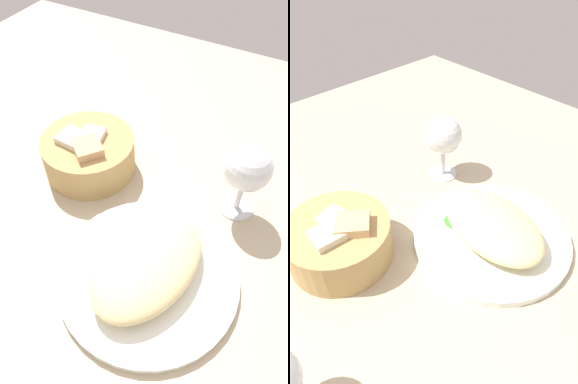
# 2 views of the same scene
# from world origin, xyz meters

# --- Properties ---
(ground_plane) EXTENTS (1.40, 1.40, 0.02)m
(ground_plane) POSITION_xyz_m (0.00, 0.00, -0.01)
(ground_plane) COLOR #BBAA8A
(plate) EXTENTS (0.28, 0.28, 0.01)m
(plate) POSITION_xyz_m (-0.05, -0.13, 0.01)
(plate) COLOR white
(plate) RESTS_ON ground_plane
(omelette) EXTENTS (0.22, 0.16, 0.05)m
(omelette) POSITION_xyz_m (-0.05, -0.13, 0.04)
(omelette) COLOR beige
(omelette) RESTS_ON plate
(lettuce_garnish) EXTENTS (0.04, 0.04, 0.01)m
(lettuce_garnish) POSITION_xyz_m (0.02, -0.11, 0.02)
(lettuce_garnish) COLOR #3B8931
(lettuce_garnish) RESTS_ON plate
(bread_basket) EXTENTS (0.17, 0.17, 0.09)m
(bread_basket) POSITION_xyz_m (0.11, 0.08, 0.04)
(bread_basket) COLOR tan
(bread_basket) RESTS_ON ground_plane
(wine_glass_near) EXTENTS (0.08, 0.08, 0.14)m
(wine_glass_near) POSITION_xyz_m (0.15, -0.20, 0.09)
(wine_glass_near) COLOR silver
(wine_glass_near) RESTS_ON ground_plane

